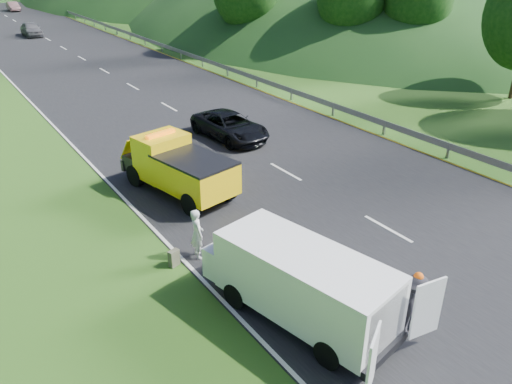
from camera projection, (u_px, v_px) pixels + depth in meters
ground at (286, 230)px, 17.65m from camera, size 320.00×320.00×0.00m
road_surface at (63, 48)px, 48.83m from camera, size 14.00×200.00×0.02m
guardrail at (96, 27)px, 61.77m from camera, size 0.06×140.00×1.52m
tree_line_right at (164, 13)px, 73.72m from camera, size 14.00×140.00×14.00m
tow_truck at (178, 166)px, 19.84m from camera, size 3.00×5.68×2.32m
white_van at (299, 281)px, 12.98m from camera, size 3.72×6.35×2.12m
woman at (199, 257)px, 16.12m from camera, size 0.55×0.68×1.70m
child at (242, 249)px, 16.54m from camera, size 0.63×0.59×1.02m
worker at (409, 333)px, 12.94m from camera, size 1.26×0.86×1.79m
suitcase at (174, 258)px, 15.56m from camera, size 0.38×0.28×0.55m
spare_tire at (367, 347)px, 12.48m from camera, size 0.69×0.69×0.20m
passing_suv at (230, 138)px, 26.00m from camera, size 2.55×4.92×1.32m
dist_car_a at (33, 36)px, 55.18m from camera, size 1.75×4.35×1.48m
dist_car_b at (14, 11)px, 76.31m from camera, size 1.39×3.99×1.32m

